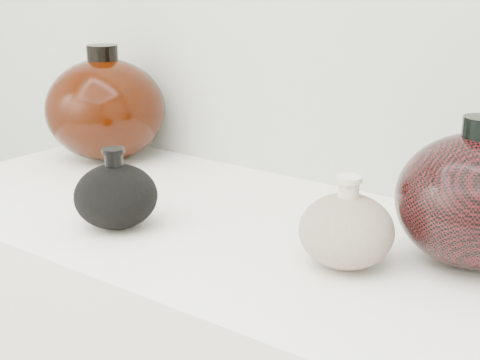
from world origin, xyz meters
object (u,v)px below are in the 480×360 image
Objects in this scene: black_gourd_vase at (116,195)px; cream_gourd_vase at (346,230)px; left_round_pot at (106,109)px; right_round_pot at (475,200)px.

cream_gourd_vase is (0.33, 0.08, -0.00)m from black_gourd_vase.
black_gourd_vase is 0.66× the size of left_round_pot.
cream_gourd_vase is at bearing 13.29° from black_gourd_vase.
cream_gourd_vase is 0.62× the size of right_round_pot.
right_round_pot is at bearing 21.56° from black_gourd_vase.
left_round_pot is (-0.62, 0.17, 0.05)m from cream_gourd_vase.
right_round_pot is (0.75, -0.07, -0.01)m from left_round_pot.
cream_gourd_vase is at bearing -15.39° from left_round_pot.
left_round_pot is at bearing 174.80° from right_round_pot.
cream_gourd_vase is 0.65m from left_round_pot.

